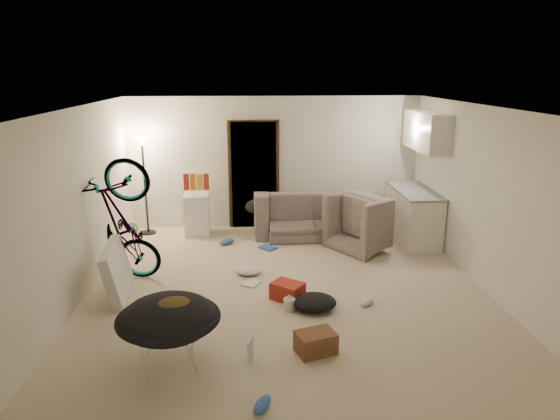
{
  "coord_description": "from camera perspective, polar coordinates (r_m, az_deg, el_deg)",
  "views": [
    {
      "loc": [
        -0.51,
        -6.4,
        2.96
      ],
      "look_at": [
        -0.05,
        0.6,
        0.99
      ],
      "focal_mm": 32.0,
      "sensor_mm": 36.0,
      "label": 1
    }
  ],
  "objects": [
    {
      "name": "floor",
      "position": [
        7.08,
        0.76,
        -9.11
      ],
      "size": [
        5.5,
        6.0,
        0.02
      ],
      "primitive_type": "cube",
      "color": "beige",
      "rests_on": "ground"
    },
    {
      "name": "ceiling",
      "position": [
        6.44,
        0.84,
        11.7
      ],
      "size": [
        5.5,
        6.0,
        0.02
      ],
      "primitive_type": "cube",
      "color": "white",
      "rests_on": "wall_back"
    },
    {
      "name": "wall_back",
      "position": [
        9.58,
        -0.63,
        5.43
      ],
      "size": [
        5.5,
        0.02,
        2.5
      ],
      "primitive_type": "cube",
      "color": "white",
      "rests_on": "floor"
    },
    {
      "name": "wall_front",
      "position": [
        3.83,
        4.42,
        -10.85
      ],
      "size": [
        5.5,
        0.02,
        2.5
      ],
      "primitive_type": "cube",
      "color": "white",
      "rests_on": "floor"
    },
    {
      "name": "wall_left",
      "position": [
        7.0,
        -22.36,
        0.36
      ],
      "size": [
        0.02,
        6.0,
        2.5
      ],
      "primitive_type": "cube",
      "color": "white",
      "rests_on": "floor"
    },
    {
      "name": "wall_right",
      "position": [
        7.39,
        22.66,
        1.1
      ],
      "size": [
        0.02,
        6.0,
        2.5
      ],
      "primitive_type": "cube",
      "color": "white",
      "rests_on": "floor"
    },
    {
      "name": "doorway",
      "position": [
        9.57,
        -3.01,
        4.0
      ],
      "size": [
        0.85,
        0.1,
        2.04
      ],
      "primitive_type": "cube",
      "color": "black",
      "rests_on": "floor"
    },
    {
      "name": "door_trim",
      "position": [
        9.54,
        -3.0,
        3.96
      ],
      "size": [
        0.97,
        0.04,
        2.1
      ],
      "primitive_type": "cube",
      "color": "#332012",
      "rests_on": "floor"
    },
    {
      "name": "floor_lamp",
      "position": [
        9.39,
        -15.34,
        5.02
      ],
      "size": [
        0.28,
        0.28,
        1.81
      ],
      "color": "black",
      "rests_on": "floor"
    },
    {
      "name": "kitchen_counter",
      "position": [
        9.25,
        14.95,
        -0.64
      ],
      "size": [
        0.6,
        1.5,
        0.88
      ],
      "primitive_type": "cube",
      "color": "white",
      "rests_on": "floor"
    },
    {
      "name": "counter_top",
      "position": [
        9.14,
        15.15,
        2.13
      ],
      "size": [
        0.64,
        1.54,
        0.04
      ],
      "primitive_type": "cube",
      "color": "gray",
      "rests_on": "kitchen_counter"
    },
    {
      "name": "kitchen_uppers",
      "position": [
        9.0,
        16.42,
        8.64
      ],
      "size": [
        0.38,
        1.4,
        0.65
      ],
      "primitive_type": "cube",
      "color": "white",
      "rests_on": "wall_right"
    },
    {
      "name": "sofa",
      "position": [
        9.31,
        3.63,
        -0.83
      ],
      "size": [
        2.17,
        0.89,
        0.63
      ],
      "primitive_type": "imported",
      "rotation": [
        0.0,
        0.0,
        3.17
      ],
      "color": "#333A33",
      "rests_on": "floor"
    },
    {
      "name": "armchair",
      "position": [
        8.79,
        10.41,
        -1.87
      ],
      "size": [
        1.36,
        1.4,
        0.69
      ],
      "primitive_type": "imported",
      "rotation": [
        0.0,
        0.0,
        2.14
      ],
      "color": "#333A33",
      "rests_on": "floor"
    },
    {
      "name": "bicycle",
      "position": [
        7.51,
        -17.35,
        -4.24
      ],
      "size": [
        1.97,
        1.08,
        1.08
      ],
      "primitive_type": "imported",
      "rotation": [
        0.0,
        -0.17,
        1.42
      ],
      "color": "black",
      "rests_on": "floor"
    },
    {
      "name": "book_asset",
      "position": [
        5.43,
        -3.64,
        -17.22
      ],
      "size": [
        0.29,
        0.25,
        0.02
      ],
      "primitive_type": "imported",
      "rotation": [
        0.0,
        0.0,
        1.27
      ],
      "color": "#A02818",
      "rests_on": "floor"
    },
    {
      "name": "mini_fridge",
      "position": [
        9.36,
        -9.45,
        -0.49
      ],
      "size": [
        0.46,
        0.46,
        0.76
      ],
      "primitive_type": "cube",
      "rotation": [
        0.0,
        0.0,
        0.03
      ],
      "color": "white",
      "rests_on": "floor"
    },
    {
      "name": "snack_box_0",
      "position": [
        9.23,
        -10.67,
        3.18
      ],
      "size": [
        0.11,
        0.09,
        0.3
      ],
      "primitive_type": "cube",
      "rotation": [
        0.0,
        0.0,
        0.21
      ],
      "color": "#A02818",
      "rests_on": "mini_fridge"
    },
    {
      "name": "snack_box_1",
      "position": [
        9.22,
        -9.93,
        3.2
      ],
      "size": [
        0.11,
        0.08,
        0.3
      ],
      "primitive_type": "cube",
      "rotation": [
        0.0,
        0.0,
        0.08
      ],
      "color": "#B66E16",
      "rests_on": "mini_fridge"
    },
    {
      "name": "snack_box_2",
      "position": [
        9.21,
        -9.18,
        3.22
      ],
      "size": [
        0.11,
        0.09,
        0.3
      ],
      "primitive_type": "cube",
      "rotation": [
        0.0,
        0.0,
        0.24
      ],
      "color": "gold",
      "rests_on": "mini_fridge"
    },
    {
      "name": "snack_box_3",
      "position": [
        9.2,
        -8.44,
        3.23
      ],
      "size": [
        0.1,
        0.08,
        0.3
      ],
      "primitive_type": "cube",
      "rotation": [
        0.0,
        0.0,
        0.05
      ],
      "color": "#A02818",
      "rests_on": "mini_fridge"
    },
    {
      "name": "saucer_chair",
      "position": [
        5.32,
        -12.55,
        -12.89
      ],
      "size": [
        1.06,
        1.06,
        0.75
      ],
      "color": "silver",
      "rests_on": "floor"
    },
    {
      "name": "hoodie",
      "position": [
        5.19,
        -12.19,
        -11.03
      ],
      "size": [
        0.6,
        0.56,
        0.22
      ],
      "primitive_type": "ellipsoid",
      "rotation": [
        0.0,
        0.0,
        0.42
      ],
      "color": "#4C381A",
      "rests_on": "saucer_chair"
    },
    {
      "name": "sofa_drape",
      "position": [
        9.18,
        -2.24,
        0.41
      ],
      "size": [
        0.58,
        0.49,
        0.28
      ],
      "primitive_type": "ellipsoid",
      "rotation": [
        0.0,
        0.0,
        0.05
      ],
      "color": "black",
      "rests_on": "sofa"
    },
    {
      "name": "tv_box",
      "position": [
        7.11,
        -18.14,
        -6.6
      ],
      "size": [
        0.37,
        1.1,
        0.72
      ],
      "primitive_type": "cube",
      "rotation": [
        0.0,
        -0.21,
        0.09
      ],
      "color": "silver",
      "rests_on": "floor"
    },
    {
      "name": "drink_case_a",
      "position": [
        5.6,
        4.1,
        -14.87
      ],
      "size": [
        0.48,
        0.41,
        0.23
      ],
      "primitive_type": "cube",
      "rotation": [
        0.0,
        0.0,
        0.32
      ],
      "color": "brown",
      "rests_on": "floor"
    },
    {
      "name": "drink_case_b",
      "position": [
        6.74,
        0.86,
        -9.25
      ],
      "size": [
        0.5,
        0.48,
        0.23
      ],
      "primitive_type": "cube",
      "rotation": [
        0.0,
        0.0,
        -0.66
      ],
      "color": "#A02818",
      "rests_on": "floor"
    },
    {
      "name": "juicer",
      "position": [
        6.48,
        1.07,
        -10.61
      ],
      "size": [
        0.15,
        0.15,
        0.22
      ],
      "color": "beige",
      "rests_on": "floor"
    },
    {
      "name": "newspaper",
      "position": [
        8.86,
        -1.93,
        -3.8
      ],
      "size": [
        0.59,
        0.66,
        0.01
      ],
      "primitive_type": "cube",
      "rotation": [
        0.0,
        0.0,
        0.41
      ],
      "color": "beige",
      "rests_on": "floor"
    },
    {
      "name": "book_blue",
      "position": [
        8.6,
        -1.43,
        -4.34
      ],
      "size": [
        0.35,
        0.35,
        0.03
      ],
      "primitive_type": "cube",
      "rotation": [
        0.0,
        0.0,
        0.78
      ],
      "color": "#3059B0",
      "rests_on": "floor"
    },
    {
      "name": "book_white",
      "position": [
        7.24,
        -3.26,
        -8.34
      ],
      "size": [
        0.31,
        0.33,
        0.02
      ],
      "primitive_type": "cube",
      "rotation": [
        0.0,
        0.0,
        -0.55
      ],
      "color": "silver",
      "rests_on": "floor"
    },
    {
      "name": "shoe_0",
      "position": [
        8.82,
        -6.09,
        -3.63
      ],
      "size": [
        0.31,
        0.26,
        0.11
      ],
      "primitive_type": "ellipsoid",
      "rotation": [
        0.0,
        0.0,
        0.59
      ],
      "color": "#3059B0",
      "rests_on": "floor"
    },
    {
      "name": "shoe_1",
      "position": [
        9.02,
        -2.23,
        -3.13
      ],
      "size": [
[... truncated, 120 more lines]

